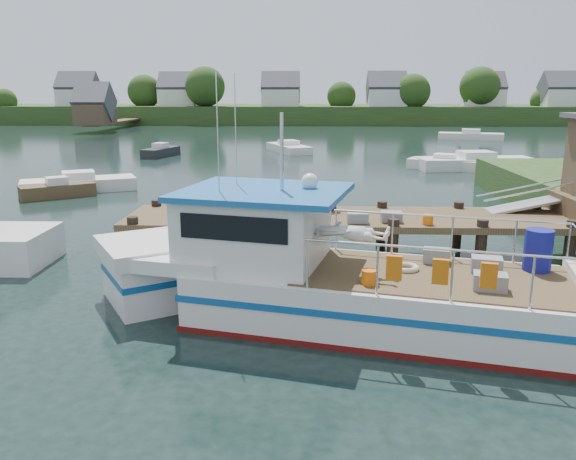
{
  "coord_description": "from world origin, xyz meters",
  "views": [
    {
      "loc": [
        -0.45,
        -16.9,
        5.09
      ],
      "look_at": [
        -1.0,
        -1.5,
        1.3
      ],
      "focal_mm": 35.0,
      "sensor_mm": 36.0,
      "label": 1
    }
  ],
  "objects_px": {
    "moored_far": "(471,136)",
    "moored_e": "(161,151)",
    "dock": "(539,190)",
    "lobster_boat": "(315,276)",
    "moored_c": "(475,163)",
    "moored_b": "(444,164)",
    "moored_d": "(289,148)",
    "moored_rowboat": "(58,190)",
    "moored_a": "(79,184)"
  },
  "relations": [
    {
      "from": "moored_far",
      "to": "moored_e",
      "type": "xyz_separation_m",
      "value": [
        -29.88,
        -17.71,
        -0.02
      ]
    },
    {
      "from": "dock",
      "to": "lobster_boat",
      "type": "distance_m",
      "value": 8.33
    },
    {
      "from": "moored_c",
      "to": "moored_e",
      "type": "bearing_deg",
      "value": 166.57
    },
    {
      "from": "moored_far",
      "to": "moored_b",
      "type": "bearing_deg",
      "value": -108.09
    },
    {
      "from": "dock",
      "to": "moored_d",
      "type": "relative_size",
      "value": 2.58
    },
    {
      "from": "lobster_boat",
      "to": "moored_b",
      "type": "xyz_separation_m",
      "value": [
        9.04,
        26.04,
        -0.61
      ]
    },
    {
      "from": "moored_d",
      "to": "moored_rowboat",
      "type": "bearing_deg",
      "value": -108.93
    },
    {
      "from": "moored_rowboat",
      "to": "moored_far",
      "type": "bearing_deg",
      "value": 45.04
    },
    {
      "from": "moored_b",
      "to": "moored_c",
      "type": "bearing_deg",
      "value": -4.63
    },
    {
      "from": "moored_b",
      "to": "moored_c",
      "type": "xyz_separation_m",
      "value": [
        2.14,
        0.17,
        0.06
      ]
    },
    {
      "from": "lobster_boat",
      "to": "moored_far",
      "type": "relative_size",
      "value": 1.59
    },
    {
      "from": "dock",
      "to": "moored_e",
      "type": "height_order",
      "value": "dock"
    },
    {
      "from": "moored_rowboat",
      "to": "moored_far",
      "type": "distance_m",
      "value": 47.05
    },
    {
      "from": "moored_c",
      "to": "moored_d",
      "type": "bearing_deg",
      "value": 143.78
    },
    {
      "from": "dock",
      "to": "moored_rowboat",
      "type": "height_order",
      "value": "dock"
    },
    {
      "from": "moored_c",
      "to": "moored_rowboat",
      "type": "bearing_deg",
      "value": -151.49
    },
    {
      "from": "moored_rowboat",
      "to": "moored_far",
      "type": "xyz_separation_m",
      "value": [
        30.36,
        35.95,
        0.05
      ]
    },
    {
      "from": "moored_d",
      "to": "lobster_boat",
      "type": "bearing_deg",
      "value": -79.96
    },
    {
      "from": "moored_a",
      "to": "moored_d",
      "type": "bearing_deg",
      "value": 57.97
    },
    {
      "from": "moored_a",
      "to": "moored_d",
      "type": "xyz_separation_m",
      "value": [
        10.38,
        20.23,
        -0.01
      ]
    },
    {
      "from": "moored_far",
      "to": "moored_d",
      "type": "xyz_separation_m",
      "value": [
        -19.6,
        -13.94,
        -0.05
      ]
    },
    {
      "from": "dock",
      "to": "lobster_boat",
      "type": "bearing_deg",
      "value": -145.38
    },
    {
      "from": "moored_a",
      "to": "moored_b",
      "type": "xyz_separation_m",
      "value": [
        21.31,
        9.33,
        0.0
      ]
    },
    {
      "from": "lobster_boat",
      "to": "moored_e",
      "type": "height_order",
      "value": "lobster_boat"
    },
    {
      "from": "moored_a",
      "to": "moored_c",
      "type": "relative_size",
      "value": 0.75
    },
    {
      "from": "moored_a",
      "to": "dock",
      "type": "bearing_deg",
      "value": -37.12
    },
    {
      "from": "moored_rowboat",
      "to": "moored_d",
      "type": "distance_m",
      "value": 24.5
    },
    {
      "from": "lobster_boat",
      "to": "moored_d",
      "type": "distance_m",
      "value": 36.99
    },
    {
      "from": "moored_far",
      "to": "moored_d",
      "type": "bearing_deg",
      "value": -143.42
    },
    {
      "from": "lobster_boat",
      "to": "moored_far",
      "type": "bearing_deg",
      "value": 84.56
    },
    {
      "from": "moored_a",
      "to": "moored_e",
      "type": "distance_m",
      "value": 16.46
    },
    {
      "from": "moored_d",
      "to": "moored_b",
      "type": "bearing_deg",
      "value": -37.81
    },
    {
      "from": "lobster_boat",
      "to": "moored_rowboat",
      "type": "relative_size",
      "value": 3.24
    },
    {
      "from": "moored_far",
      "to": "moored_d",
      "type": "relative_size",
      "value": 1.12
    },
    {
      "from": "moored_rowboat",
      "to": "moored_d",
      "type": "xyz_separation_m",
      "value": [
        10.76,
        22.01,
        0.01
      ]
    },
    {
      "from": "lobster_boat",
      "to": "moored_b",
      "type": "bearing_deg",
      "value": 84.61
    },
    {
      "from": "moored_b",
      "to": "moored_c",
      "type": "relative_size",
      "value": 0.63
    },
    {
      "from": "moored_a",
      "to": "moored_c",
      "type": "distance_m",
      "value": 25.3
    },
    {
      "from": "moored_a",
      "to": "moored_d",
      "type": "distance_m",
      "value": 22.74
    },
    {
      "from": "moored_far",
      "to": "dock",
      "type": "bearing_deg",
      "value": -102.16
    },
    {
      "from": "moored_c",
      "to": "moored_b",
      "type": "bearing_deg",
      "value": -172.26
    },
    {
      "from": "moored_c",
      "to": "lobster_boat",
      "type": "bearing_deg",
      "value": -109.92
    },
    {
      "from": "moored_b",
      "to": "moored_d",
      "type": "distance_m",
      "value": 15.43
    },
    {
      "from": "moored_b",
      "to": "moored_d",
      "type": "xyz_separation_m",
      "value": [
        -10.93,
        10.9,
        -0.01
      ]
    },
    {
      "from": "dock",
      "to": "moored_rowboat",
      "type": "relative_size",
      "value": 4.69
    },
    {
      "from": "dock",
      "to": "moored_b",
      "type": "height_order",
      "value": "dock"
    },
    {
      "from": "moored_far",
      "to": "moored_b",
      "type": "xyz_separation_m",
      "value": [
        -8.67,
        -24.84,
        -0.04
      ]
    },
    {
      "from": "lobster_boat",
      "to": "moored_rowboat",
      "type": "bearing_deg",
      "value": 144.01
    },
    {
      "from": "dock",
      "to": "moored_d",
      "type": "distance_m",
      "value": 33.45
    },
    {
      "from": "lobster_boat",
      "to": "moored_d",
      "type": "bearing_deg",
      "value": 106.68
    }
  ]
}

